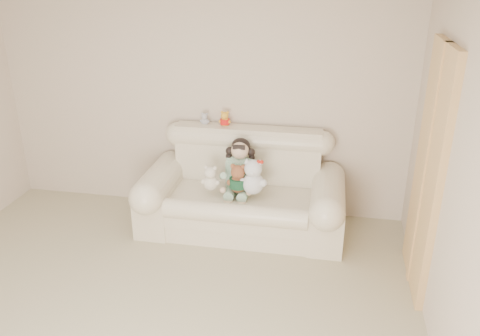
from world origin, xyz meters
The scene contains 9 objects.
wall_back centered at (0.00, 2.50, 1.30)m, with size 4.50×4.50×0.00m, color beige.
sofa centered at (0.55, 2.00, 0.52)m, with size 2.10×0.95×1.03m, color beige, non-canonical shape.
door_panel centered at (2.22, 1.40, 1.05)m, with size 0.06×0.90×2.10m, color tan.
seated_child centered at (0.52, 2.08, 0.71)m, with size 0.35×0.42×0.58m, color #2E7741, non-canonical shape.
brown_teddy centered at (0.54, 1.87, 0.68)m, with size 0.23×0.18×0.36m, color brown, non-canonical shape.
white_cat centered at (0.69, 1.86, 0.72)m, with size 0.28×0.22×0.44m, color white, non-canonical shape.
cream_teddy centered at (0.26, 1.86, 0.66)m, with size 0.20×0.15×0.31m, color silver, non-canonical shape.
yellow_mini_bear centered at (0.29, 2.38, 1.11)m, with size 0.13×0.10×0.20m, color yellow, non-canonical shape.
grey_mini_plush centered at (0.07, 2.39, 1.09)m, with size 0.11×0.08×0.17m, color #B5B5BC, non-canonical shape.
Camera 1 is at (1.38, -2.54, 2.65)m, focal length 36.87 mm.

